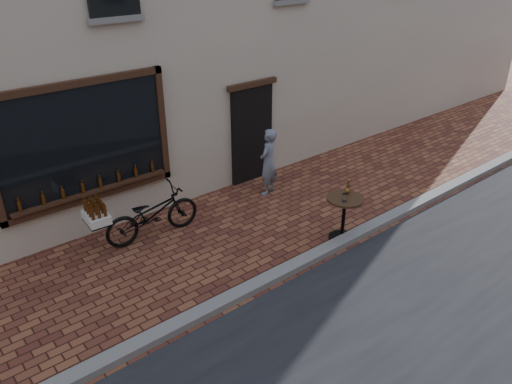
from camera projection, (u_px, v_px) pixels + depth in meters
ground at (292, 280)px, 8.31m from camera, size 90.00×90.00×0.00m
kerb at (284, 271)px, 8.42m from camera, size 90.00×0.25×0.12m
cargo_bicycle at (150, 214)px, 9.27m from camera, size 2.16×0.76×1.04m
bistro_table at (344, 210)px, 9.16m from camera, size 0.68×0.68×1.16m
pedestrian at (268, 162)px, 10.78m from camera, size 0.65×0.56×1.49m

